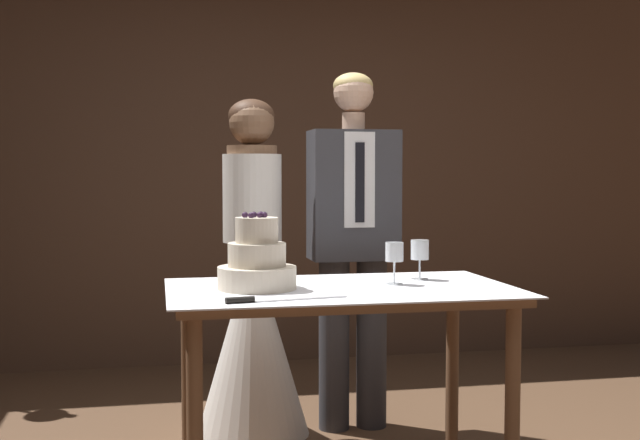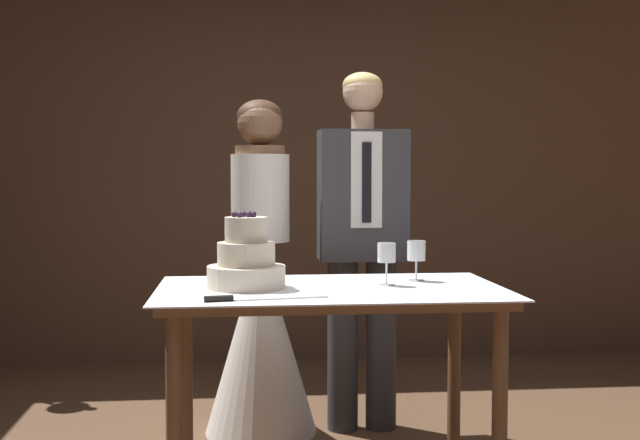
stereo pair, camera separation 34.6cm
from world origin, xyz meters
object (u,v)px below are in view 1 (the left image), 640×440
Objects in this scene: cake_knife at (264,300)px; wine_glass_middle at (420,252)px; groom at (353,232)px; bride at (253,311)px; tiered_cake at (257,262)px; cake_table at (341,314)px; wine_glass_near at (394,254)px.

wine_glass_middle is (0.71, 0.44, 0.11)m from cake_knife.
groom is (0.58, 1.09, 0.14)m from cake_knife.
bride is (-0.62, 0.65, -0.34)m from wine_glass_middle.
tiered_cake is 0.70m from wine_glass_middle.
tiered_cake is 0.19× the size of bride.
groom reaches higher than bride.
bride is at bearing 133.28° from wine_glass_middle.
cake_table is 0.46m from cake_knife.
wine_glass_near is (0.56, 0.32, 0.11)m from cake_knife.
groom is at bearing 73.00° from cake_table.
cake_table is 3.04× the size of cake_knife.
tiered_cake is 0.17× the size of groom.
tiered_cake is 0.86m from bride.
tiered_cake is (-0.32, 0.02, 0.20)m from cake_table.
cake_knife is (-0.01, -0.31, -0.09)m from tiered_cake.
wine_glass_middle is 0.09× the size of groom.
groom is (-0.12, 0.65, 0.03)m from wine_glass_middle.
groom is at bearing -0.08° from bride.
cake_table is at bearing -73.01° from bride.
cake_knife is at bearing -92.75° from tiered_cake.
cake_knife is 0.27× the size of bride.
cake_table is 0.85m from bride.
cake_table is 4.43× the size of tiered_cake.
wine_glass_near reaches higher than wine_glass_middle.
cake_table is 7.94× the size of wine_glass_near.
cake_table is at bearing -3.49° from tiered_cake.
bride reaches higher than cake_knife.
tiered_cake is 1.79× the size of wine_glass_near.
bride is at bearing 84.62° from tiered_cake.
cake_knife reaches higher than cake_table.
wine_glass_middle is (0.69, 0.14, 0.01)m from tiered_cake.
groom is at bearing 52.74° from cake_knife.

